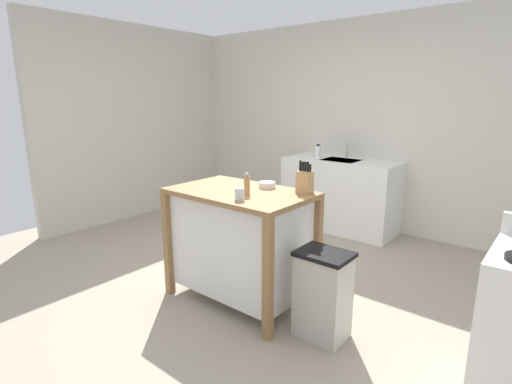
{
  "coord_description": "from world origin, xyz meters",
  "views": [
    {
      "loc": [
        2.09,
        -2.37,
        1.64
      ],
      "look_at": [
        0.09,
        0.08,
        0.88
      ],
      "focal_mm": 27.39,
      "sensor_mm": 36.0,
      "label": 1
    }
  ],
  "objects_px": {
    "kitchen_island": "(241,239)",
    "trash_bin": "(323,294)",
    "drinking_cup": "(240,194)",
    "bottle_hand_soap": "(318,151)",
    "knife_block": "(305,181)",
    "bowl_ceramic_small": "(267,185)",
    "pepper_grinder": "(247,184)",
    "sink_faucet": "(347,150)"
  },
  "relations": [
    {
      "from": "kitchen_island",
      "to": "bowl_ceramic_small",
      "type": "height_order",
      "value": "bowl_ceramic_small"
    },
    {
      "from": "kitchen_island",
      "to": "trash_bin",
      "type": "height_order",
      "value": "kitchen_island"
    },
    {
      "from": "knife_block",
      "to": "trash_bin",
      "type": "bearing_deg",
      "value": -39.84
    },
    {
      "from": "kitchen_island",
      "to": "knife_block",
      "type": "distance_m",
      "value": 0.71
    },
    {
      "from": "bowl_ceramic_small",
      "to": "drinking_cup",
      "type": "height_order",
      "value": "drinking_cup"
    },
    {
      "from": "knife_block",
      "to": "bowl_ceramic_small",
      "type": "relative_size",
      "value": 1.84
    },
    {
      "from": "trash_bin",
      "to": "sink_faucet",
      "type": "relative_size",
      "value": 2.86
    },
    {
      "from": "pepper_grinder",
      "to": "bottle_hand_soap",
      "type": "height_order",
      "value": "pepper_grinder"
    },
    {
      "from": "kitchen_island",
      "to": "bottle_hand_soap",
      "type": "bearing_deg",
      "value": 104.32
    },
    {
      "from": "trash_bin",
      "to": "bottle_hand_soap",
      "type": "height_order",
      "value": "bottle_hand_soap"
    },
    {
      "from": "kitchen_island",
      "to": "pepper_grinder",
      "type": "relative_size",
      "value": 6.59
    },
    {
      "from": "sink_faucet",
      "to": "bottle_hand_soap",
      "type": "bearing_deg",
      "value": -149.32
    },
    {
      "from": "bowl_ceramic_small",
      "to": "sink_faucet",
      "type": "distance_m",
      "value": 2.12
    },
    {
      "from": "trash_bin",
      "to": "bowl_ceramic_small",
      "type": "bearing_deg",
      "value": 159.42
    },
    {
      "from": "kitchen_island",
      "to": "pepper_grinder",
      "type": "bearing_deg",
      "value": -27.71
    },
    {
      "from": "kitchen_island",
      "to": "trash_bin",
      "type": "bearing_deg",
      "value": -3.5
    },
    {
      "from": "pepper_grinder",
      "to": "trash_bin",
      "type": "xyz_separation_m",
      "value": [
        0.67,
        0.02,
        -0.69
      ]
    },
    {
      "from": "knife_block",
      "to": "kitchen_island",
      "type": "bearing_deg",
      "value": -150.25
    },
    {
      "from": "knife_block",
      "to": "bottle_hand_soap",
      "type": "xyz_separation_m",
      "value": [
        -0.98,
        1.86,
        -0.05
      ]
    },
    {
      "from": "drinking_cup",
      "to": "bottle_hand_soap",
      "type": "distance_m",
      "value": 2.45
    },
    {
      "from": "drinking_cup",
      "to": "pepper_grinder",
      "type": "xyz_separation_m",
      "value": [
        -0.06,
        0.15,
        0.04
      ]
    },
    {
      "from": "sink_faucet",
      "to": "bottle_hand_soap",
      "type": "distance_m",
      "value": 0.37
    },
    {
      "from": "trash_bin",
      "to": "kitchen_island",
      "type": "bearing_deg",
      "value": 176.5
    },
    {
      "from": "kitchen_island",
      "to": "bottle_hand_soap",
      "type": "relative_size",
      "value": 6.37
    },
    {
      "from": "knife_block",
      "to": "bottle_hand_soap",
      "type": "distance_m",
      "value": 2.11
    },
    {
      "from": "knife_block",
      "to": "sink_faucet",
      "type": "bearing_deg",
      "value": 108.0
    },
    {
      "from": "knife_block",
      "to": "trash_bin",
      "type": "distance_m",
      "value": 0.85
    },
    {
      "from": "drinking_cup",
      "to": "trash_bin",
      "type": "xyz_separation_m",
      "value": [
        0.61,
        0.17,
        -0.66
      ]
    },
    {
      "from": "bowl_ceramic_small",
      "to": "bottle_hand_soap",
      "type": "distance_m",
      "value": 2.01
    },
    {
      "from": "drinking_cup",
      "to": "sink_faucet",
      "type": "relative_size",
      "value": 0.4
    },
    {
      "from": "drinking_cup",
      "to": "pepper_grinder",
      "type": "bearing_deg",
      "value": 112.07
    },
    {
      "from": "kitchen_island",
      "to": "sink_faucet",
      "type": "height_order",
      "value": "sink_faucet"
    },
    {
      "from": "kitchen_island",
      "to": "pepper_grinder",
      "type": "height_order",
      "value": "pepper_grinder"
    },
    {
      "from": "drinking_cup",
      "to": "bottle_hand_soap",
      "type": "height_order",
      "value": "bottle_hand_soap"
    },
    {
      "from": "trash_bin",
      "to": "sink_faucet",
      "type": "height_order",
      "value": "sink_faucet"
    },
    {
      "from": "kitchen_island",
      "to": "sink_faucet",
      "type": "distance_m",
      "value": 2.36
    },
    {
      "from": "knife_block",
      "to": "trash_bin",
      "type": "relative_size",
      "value": 0.39
    },
    {
      "from": "kitchen_island",
      "to": "knife_block",
      "type": "height_order",
      "value": "knife_block"
    },
    {
      "from": "pepper_grinder",
      "to": "bowl_ceramic_small",
      "type": "bearing_deg",
      "value": 94.84
    },
    {
      "from": "pepper_grinder",
      "to": "kitchen_island",
      "type": "bearing_deg",
      "value": 152.29
    },
    {
      "from": "bowl_ceramic_small",
      "to": "trash_bin",
      "type": "xyz_separation_m",
      "value": [
        0.69,
        -0.26,
        -0.64
      ]
    },
    {
      "from": "kitchen_island",
      "to": "drinking_cup",
      "type": "xyz_separation_m",
      "value": [
        0.19,
        -0.22,
        0.45
      ]
    }
  ]
}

